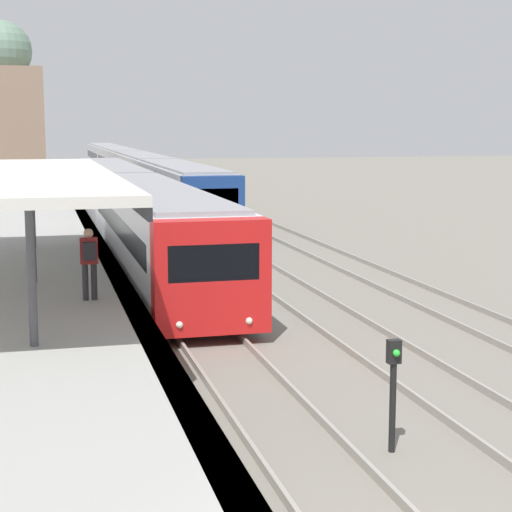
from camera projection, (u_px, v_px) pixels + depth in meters
platform_canopy at (32, 177)px, 21.51m from camera, size 4.00×16.39×2.84m
person_on_platform at (89, 258)px, 19.55m from camera, size 0.40×0.40×1.66m
train_near at (129, 205)px, 35.55m from camera, size 2.66×34.91×2.96m
train_far at (130, 168)px, 66.88m from camera, size 2.64×65.40×2.95m
signal_post_near at (393, 383)px, 12.83m from camera, size 0.20×0.21×1.75m
distant_domed_building at (4, 114)px, 60.34m from camera, size 5.51×5.51×12.20m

